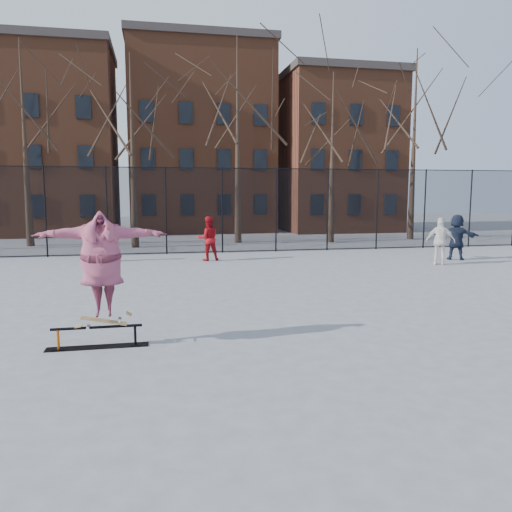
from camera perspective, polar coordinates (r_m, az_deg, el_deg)
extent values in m
plane|color=slate|center=(10.84, -0.96, -7.95)|extent=(100.00, 100.00, 0.00)
cube|color=black|center=(9.82, -17.64, -9.87)|extent=(1.84, 0.28, 0.01)
cylinder|color=#C3530B|center=(9.87, -21.67, -8.86)|extent=(0.05, 0.05, 0.38)
cylinder|color=black|center=(9.72, -13.63, -8.79)|extent=(0.05, 0.05, 0.38)
cylinder|color=black|center=(9.72, -17.72, -7.77)|extent=(1.62, 0.05, 0.05)
imported|color=#5C3C97|center=(9.49, -17.20, -1.35)|extent=(2.38, 0.68, 1.93)
imported|color=black|center=(21.47, -17.66, 1.70)|extent=(0.71, 0.53, 1.76)
imported|color=maroon|center=(20.93, -5.50, 2.00)|extent=(0.97, 0.79, 1.85)
imported|color=silver|center=(20.93, 20.33, 1.59)|extent=(1.18, 0.92, 1.86)
imported|color=#1B2236|center=(22.72, 21.93, 2.02)|extent=(1.84, 1.37, 1.93)
cylinder|color=black|center=(23.76, -22.94, 4.69)|extent=(0.07, 0.07, 4.00)
cylinder|color=black|center=(23.39, -16.67, 4.92)|extent=(0.07, 0.07, 4.00)
cylinder|color=black|center=(23.30, -10.26, 5.10)|extent=(0.07, 0.07, 4.00)
cylinder|color=black|center=(23.50, -3.89, 5.22)|extent=(0.07, 0.07, 4.00)
cylinder|color=black|center=(23.98, 2.31, 5.27)|extent=(0.07, 0.07, 4.00)
cylinder|color=black|center=(24.73, 8.19, 5.27)|extent=(0.07, 0.07, 4.00)
cylinder|color=black|center=(25.72, 13.68, 5.21)|extent=(0.07, 0.07, 4.00)
cylinder|color=black|center=(26.92, 18.72, 5.12)|extent=(0.07, 0.07, 4.00)
cylinder|color=black|center=(28.32, 23.29, 5.00)|extent=(0.07, 0.07, 4.00)
cube|color=black|center=(23.37, -6.82, 5.18)|extent=(34.00, 0.01, 4.00)
cylinder|color=black|center=(23.38, -6.89, 9.98)|extent=(34.00, 0.04, 0.04)
cone|color=black|center=(28.85, -24.81, 5.57)|extent=(0.40, 0.40, 4.62)
cone|color=black|center=(26.81, -13.89, 5.95)|extent=(0.40, 0.40, 4.62)
cone|color=black|center=(28.43, -2.57, 6.22)|extent=(0.40, 0.40, 4.62)
cone|color=black|center=(28.56, 8.88, 6.14)|extent=(0.40, 0.40, 4.62)
cone|color=black|center=(32.03, 17.38, 6.02)|extent=(0.40, 0.40, 4.62)
cube|color=brown|center=(37.10, -22.94, 11.62)|extent=(9.00, 7.00, 12.00)
cube|color=brown|center=(36.62, -6.24, 12.99)|extent=(10.00, 7.00, 13.00)
cube|color=brown|center=(38.77, 8.96, 11.15)|extent=(8.00, 7.00, 11.00)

